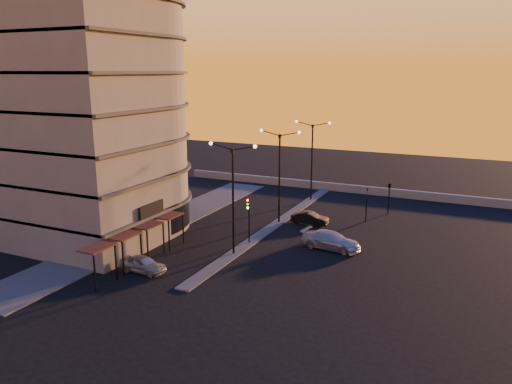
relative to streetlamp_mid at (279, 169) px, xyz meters
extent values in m
plane|color=black|center=(0.00, -10.00, -5.59)|extent=(120.00, 120.00, 0.00)
cube|color=#494946|center=(-10.50, -6.00, -5.53)|extent=(5.00, 40.00, 0.12)
cube|color=#494946|center=(0.00, 0.00, -5.53)|extent=(1.20, 36.00, 0.12)
cube|color=slate|center=(2.00, 16.00, -5.09)|extent=(44.00, 0.50, 1.00)
cylinder|color=#69645C|center=(-14.00, -8.00, 6.91)|extent=(14.00, 14.00, 25.00)
cube|color=#69645C|center=(-14.00, -13.00, 6.91)|extent=(14.00, 10.00, 25.00)
cylinder|color=black|center=(-14.00, -8.00, -3.99)|extent=(14.16, 14.16, 2.40)
cube|color=black|center=(-6.80, -12.00, -1.99)|extent=(0.15, 3.20, 1.20)
cylinder|color=black|center=(0.00, -10.00, -1.09)|extent=(0.18, 0.18, 9.00)
cube|color=black|center=(0.00, -10.00, 3.31)|extent=(0.25, 0.25, 0.35)
sphere|color=#FFE5B2|center=(-2.00, -10.00, 3.76)|extent=(0.32, 0.32, 0.32)
sphere|color=#FFE5B2|center=(2.00, -10.00, 3.76)|extent=(0.32, 0.32, 0.32)
cylinder|color=black|center=(0.00, 0.00, -1.09)|extent=(0.18, 0.18, 9.00)
cube|color=black|center=(0.00, 0.00, 3.31)|extent=(0.25, 0.25, 0.35)
sphere|color=#FFE5B2|center=(-2.00, 0.00, 3.76)|extent=(0.32, 0.32, 0.32)
sphere|color=#FFE5B2|center=(2.00, 0.00, 3.76)|extent=(0.32, 0.32, 0.32)
cylinder|color=black|center=(0.00, 10.00, -1.09)|extent=(0.18, 0.18, 9.00)
cube|color=black|center=(0.00, 10.00, 3.31)|extent=(0.25, 0.25, 0.35)
sphere|color=#FFE5B2|center=(-2.00, 10.00, 3.76)|extent=(0.32, 0.32, 0.32)
sphere|color=#FFE5B2|center=(2.00, 10.00, 3.76)|extent=(0.32, 0.32, 0.32)
cylinder|color=black|center=(0.00, -7.00, -3.99)|extent=(0.12, 0.12, 3.20)
cube|color=black|center=(0.00, -7.18, -1.84)|extent=(0.28, 0.16, 1.00)
sphere|color=#FF0C05|center=(0.00, -7.28, -1.49)|extent=(0.20, 0.20, 0.20)
sphere|color=orange|center=(0.00, -7.28, -1.84)|extent=(0.20, 0.20, 0.20)
sphere|color=#0CFF26|center=(0.00, -7.28, -2.19)|extent=(0.20, 0.20, 0.20)
cylinder|color=black|center=(8.00, 4.00, -4.19)|extent=(0.12, 0.12, 2.80)
imported|color=black|center=(8.00, 4.00, -2.39)|extent=(0.13, 0.16, 0.80)
cylinder|color=black|center=(9.50, 8.00, -4.19)|extent=(0.12, 0.12, 2.80)
imported|color=black|center=(9.50, 8.00, -2.39)|extent=(0.42, 1.99, 0.80)
imported|color=#A7AAAE|center=(-4.61, -16.32, -4.95)|extent=(3.79, 1.59, 1.28)
imported|color=black|center=(3.01, 0.94, -4.97)|extent=(3.81, 1.45, 1.24)
imported|color=#B7BABF|center=(7.06, -5.17, -4.84)|extent=(5.43, 2.74, 1.51)
camera|label=1|loc=(18.58, -45.25, 9.54)|focal=35.00mm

